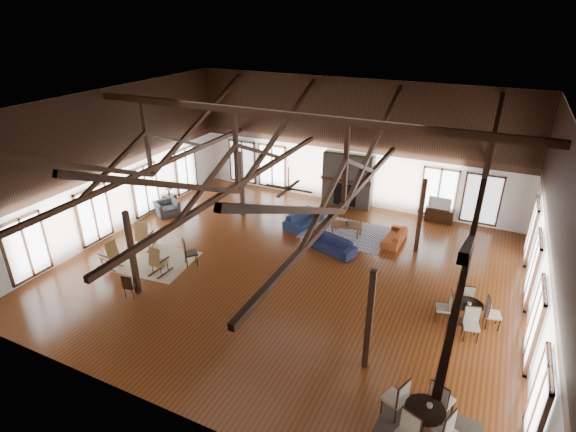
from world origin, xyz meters
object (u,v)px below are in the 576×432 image
at_px(coffee_table, 347,225).
at_px(tv_console, 439,215).
at_px(armchair, 167,208).
at_px(cafe_table_near, 424,417).
at_px(sofa_orange, 394,236).
at_px(sofa_navy_left, 304,219).
at_px(sofa_navy_front, 332,245).
at_px(cafe_table_far, 468,310).

distance_m(coffee_table, tv_console, 4.58).
height_order(armchair, cafe_table_near, cafe_table_near).
bearing_deg(sofa_orange, sofa_navy_left, -84.95).
relative_size(sofa_navy_front, sofa_navy_left, 0.94).
xyz_separation_m(sofa_orange, coffee_table, (-2.00, -0.24, 0.19)).
bearing_deg(sofa_navy_left, sofa_orange, -74.34).
xyz_separation_m(sofa_navy_front, tv_console, (3.42, 4.71, 0.02)).
height_order(sofa_navy_left, armchair, armchair).
distance_m(sofa_navy_front, cafe_table_near, 8.56).
relative_size(cafe_table_near, tv_console, 1.71).
bearing_deg(sofa_navy_left, armchair, 119.42).
bearing_deg(coffee_table, cafe_table_far, -51.58).
xyz_separation_m(sofa_navy_left, coffee_table, (2.02, -0.10, 0.14)).
bearing_deg(sofa_orange, armchair, -76.47).
distance_m(sofa_navy_front, cafe_table_far, 5.85).
relative_size(sofa_orange, cafe_table_near, 0.82).
height_order(sofa_navy_front, coffee_table, sofa_navy_front).
xyz_separation_m(armchair, cafe_table_far, (13.49, -2.36, 0.16)).
relative_size(sofa_navy_left, armchair, 2.01).
height_order(cafe_table_near, cafe_table_far, cafe_table_near).
xyz_separation_m(sofa_orange, armchair, (-10.23, -1.90, 0.08)).
bearing_deg(sofa_orange, sofa_navy_front, -45.38).
height_order(coffee_table, armchair, armchair).
relative_size(sofa_navy_front, tv_console, 1.58).
bearing_deg(coffee_table, cafe_table_near, -75.39).
height_order(sofa_navy_left, cafe_table_near, cafe_table_near).
relative_size(armchair, tv_console, 0.83).
bearing_deg(armchair, sofa_navy_left, -43.90).
xyz_separation_m(sofa_orange, cafe_table_near, (2.75, -8.90, 0.29)).
distance_m(sofa_navy_front, armchair, 8.17).
distance_m(sofa_navy_front, coffee_table, 1.60).
height_order(sofa_navy_front, cafe_table_far, cafe_table_far).
bearing_deg(cafe_table_far, sofa_navy_front, 155.42).
height_order(sofa_navy_left, cafe_table_far, cafe_table_far).
xyz_separation_m(sofa_navy_front, cafe_table_far, (5.32, -2.43, 0.21)).
bearing_deg(sofa_navy_front, armchair, -162.18).
height_order(armchair, tv_console, armchair).
xyz_separation_m(sofa_navy_front, sofa_navy_left, (-1.96, 1.69, 0.02)).
relative_size(sofa_navy_left, cafe_table_near, 0.98).
distance_m(cafe_table_far, tv_console, 7.40).
height_order(sofa_navy_left, coffee_table, sofa_navy_left).
xyz_separation_m(sofa_navy_front, armchair, (-8.17, -0.07, 0.05)).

